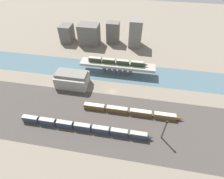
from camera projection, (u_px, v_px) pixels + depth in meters
ground_plane at (112, 91)px, 116.16m from camera, size 400.00×400.00×0.00m
railbed_yard at (105, 120)px, 98.97m from camera, size 280.00×42.00×0.01m
river_water at (117, 72)px, 131.48m from camera, size 320.00×23.72×0.01m
bridge at (117, 66)px, 127.43m from camera, size 54.51×8.78×7.62m
train_on_bridge at (117, 62)px, 125.10m from camera, size 43.06×2.63×3.46m
train_yard_near at (84, 127)px, 93.29m from camera, size 72.02×2.62×4.10m
train_yard_mid at (131, 112)px, 101.45m from camera, size 58.12×2.81×3.53m
warehouse_building at (72, 79)px, 117.92m from camera, size 21.06×13.24×10.26m
signal_tower at (164, 130)px, 86.02m from camera, size 1.00×0.81×14.33m
city_block_far_left at (67, 33)px, 161.28m from camera, size 10.49×12.62×15.62m
city_block_left at (89, 34)px, 156.95m from camera, size 17.90×13.12×18.16m
city_block_center at (113, 32)px, 158.89m from camera, size 11.16×8.48×18.82m
city_block_right at (136, 33)px, 153.04m from camera, size 10.86×12.52×23.54m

